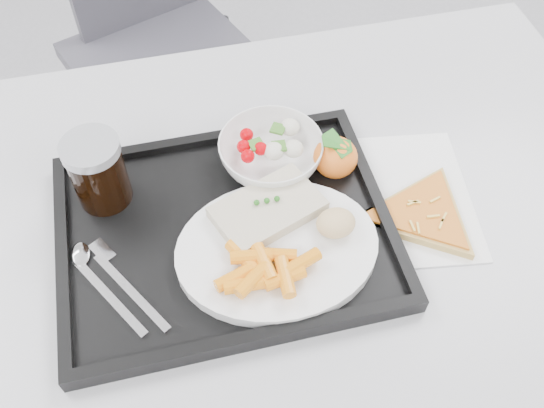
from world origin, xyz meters
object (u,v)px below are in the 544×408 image
object	(u,v)px
dinner_plate	(277,249)
pizza_slice	(421,214)
chair	(157,15)
tangerine	(335,157)
tray	(225,232)
salad_bowl	(271,153)
cola_glass	(98,171)
table	(257,252)

from	to	relation	value
dinner_plate	pizza_slice	bearing A→B (deg)	4.86
chair	tangerine	xyz separation A→B (m)	(0.21, -0.75, 0.25)
tray	pizza_slice	size ratio (longest dim) A/B	1.95
dinner_plate	salad_bowl	size ratio (longest dim) A/B	1.78
tray	salad_bowl	xyz separation A→B (m)	(0.09, 0.10, 0.03)
dinner_plate	tangerine	size ratio (longest dim) A/B	3.99
tangerine	pizza_slice	xyz separation A→B (m)	(0.10, -0.11, -0.02)
cola_glass	table	bearing A→B (deg)	-24.78
table	cola_glass	bearing A→B (deg)	155.22
salad_bowl	pizza_slice	size ratio (longest dim) A/B	0.66
tray	chair	bearing A→B (deg)	91.91
table	salad_bowl	size ratio (longest dim) A/B	7.89
cola_glass	pizza_slice	world-z (taller)	cola_glass
cola_glass	pizza_slice	distance (m)	0.45
dinner_plate	pizza_slice	xyz separation A→B (m)	(0.21, 0.02, -0.01)
table	cola_glass	distance (m)	0.26
table	chair	size ratio (longest dim) A/B	1.29
cola_glass	chair	bearing A→B (deg)	80.18
cola_glass	tangerine	world-z (taller)	cola_glass
cola_glass	tray	bearing A→B (deg)	-31.95
dinner_plate	tangerine	distance (m)	0.17
chair	tangerine	distance (m)	0.82
chair	cola_glass	xyz separation A→B (m)	(-0.13, -0.73, 0.28)
tangerine	cola_glass	bearing A→B (deg)	176.17
table	tangerine	world-z (taller)	tangerine
table	salad_bowl	bearing A→B (deg)	65.18
chair	tangerine	bearing A→B (deg)	-74.66
tray	tangerine	distance (m)	0.20
pizza_slice	dinner_plate	bearing A→B (deg)	-175.14
cola_glass	dinner_plate	bearing A→B (deg)	-35.01
table	dinner_plate	bearing A→B (deg)	-74.59
tray	tangerine	world-z (taller)	tangerine
table	tangerine	size ratio (longest dim) A/B	17.75
dinner_plate	table	bearing A→B (deg)	105.41
table	tray	bearing A→B (deg)	-174.07
chair	salad_bowl	size ratio (longest dim) A/B	6.11
table	cola_glass	world-z (taller)	cola_glass
cola_glass	tangerine	size ratio (longest dim) A/B	1.60
tray	dinner_plate	xyz separation A→B (m)	(0.06, -0.05, 0.02)
cola_glass	pizza_slice	size ratio (longest dim) A/B	0.47
table	cola_glass	size ratio (longest dim) A/B	11.11
dinner_plate	cola_glass	xyz separation A→B (m)	(-0.21, 0.15, 0.05)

